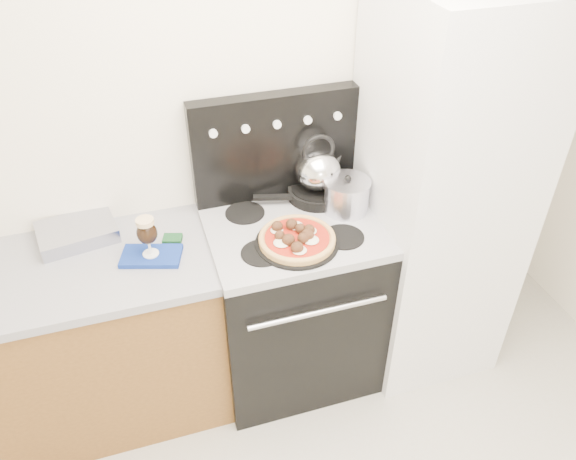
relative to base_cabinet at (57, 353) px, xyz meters
name	(u,v)px	position (x,y,z in m)	size (l,w,h in m)	color
room_shell	(361,313)	(1.02, -0.91, 0.82)	(3.52, 3.01, 2.52)	#BBB7AC
base_cabinet	(57,353)	(0.00, 0.00, 0.00)	(1.45, 0.60, 0.86)	brown
countertop	(30,278)	(0.00, 0.00, 0.45)	(1.48, 0.63, 0.04)	#94949D
stove_body	(292,303)	(1.10, -0.02, 0.01)	(0.76, 0.65, 0.88)	black
cooktop	(293,229)	(1.10, -0.02, 0.47)	(0.76, 0.65, 0.04)	#ADADB2
backguard	(274,146)	(1.10, 0.25, 0.74)	(0.76, 0.08, 0.50)	black
fridge	(438,196)	(1.80, -0.05, 0.52)	(0.64, 0.68, 1.90)	silver
foil_sheet	(77,232)	(0.20, 0.19, 0.50)	(0.32, 0.23, 0.06)	silver
oven_mitt	(151,256)	(0.48, -0.04, 0.48)	(0.24, 0.14, 0.02)	navy
beer_glass	(148,237)	(0.48, -0.04, 0.58)	(0.08, 0.08, 0.18)	black
pizza_pan	(297,243)	(1.08, -0.16, 0.50)	(0.35, 0.35, 0.01)	black
pizza	(297,237)	(1.08, -0.16, 0.52)	(0.32, 0.32, 0.05)	tan
skillet	(317,192)	(1.28, 0.16, 0.51)	(0.27, 0.27, 0.05)	black
tea_kettle	(318,167)	(1.28, 0.16, 0.65)	(0.21, 0.21, 0.23)	white
stock_pot	(347,197)	(1.37, 0.01, 0.56)	(0.20, 0.20, 0.15)	silver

